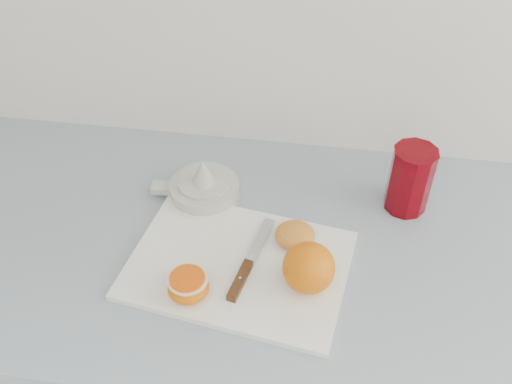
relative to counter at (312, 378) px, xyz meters
The scene contains 8 objects.
counter is the anchor object (origin of this frame).
cutting_board 0.48m from the counter, 156.42° to the right, with size 0.37×0.26×0.01m, color white.
whole_orange 0.51m from the counter, 107.90° to the right, with size 0.09×0.09×0.09m.
half_orange 0.54m from the counter, 146.63° to the right, with size 0.07×0.07×0.04m.
squeezed_shell 0.48m from the counter, behind, with size 0.07×0.07×0.03m.
paring_knife 0.49m from the counter, 146.41° to the right, with size 0.06×0.19×0.01m.
citrus_juicer 0.54m from the counter, 157.74° to the left, with size 0.17×0.14×0.09m.
red_tumbler 0.54m from the counter, 44.09° to the left, with size 0.08×0.08×0.13m.
Camera 1 is at (0.07, 1.00, 1.65)m, focal length 40.00 mm.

